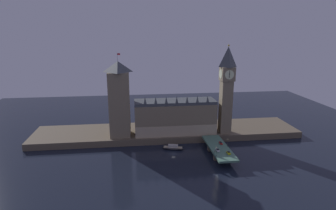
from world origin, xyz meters
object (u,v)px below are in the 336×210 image
Objects in this scene: victoria_tower at (119,99)px; pedestrian_near_rail at (215,152)px; clock_tower at (226,87)px; car_southbound_trail at (221,143)px; street_lamp_mid at (228,141)px; car_northbound_trail at (218,150)px; car_southbound_lead at (229,153)px; boat_upstream at (173,148)px; street_lamp_near at (216,150)px.

victoria_tower is 35.67× the size of pedestrian_near_rail.
car_southbound_trail is at bearing -113.07° from clock_tower.
clock_tower is at bearing 64.13° from pedestrian_near_rail.
street_lamp_mid is at bearing -103.85° from clock_tower.
street_lamp_mid is at bearing 37.15° from car_northbound_trail.
car_southbound_lead reaches higher than car_northbound_trail.
clock_tower is 4.33× the size of boat_upstream.
clock_tower is 59.61m from street_lamp_near.
street_lamp_mid reaches higher than car_northbound_trail.
boat_upstream is at bearing 166.75° from car_southbound_trail.
street_lamp_near is (-3.36, -7.69, 3.42)m from car_northbound_trail.
boat_upstream is at bearing 137.40° from pedestrian_near_rail.
car_southbound_lead is 10.14m from street_lamp_near.
victoria_tower is 13.77× the size of car_northbound_trail.
car_southbound_trail is at bearing -13.25° from boat_upstream.
victoria_tower is 83.12m from pedestrian_near_rail.
clock_tower reaches higher than car_southbound_trail.
car_northbound_trail is 9.06m from street_lamp_near.
street_lamp_near is at bearing -94.90° from pedestrian_near_rail.
street_lamp_near is (-20.24, -45.59, -32.65)m from clock_tower.
car_northbound_trail is at bearing 45.62° from pedestrian_near_rail.
victoria_tower is at bearing 147.49° from car_southbound_lead.
victoria_tower is at bearing 155.86° from street_lamp_mid.
car_northbound_trail is 0.29× the size of boat_upstream.
clock_tower is 38.96× the size of pedestrian_near_rail.
car_southbound_trail is (73.38, -29.28, -28.11)m from victoria_tower.
boat_upstream is (39.27, -21.25, -33.51)m from victoria_tower.
pedestrian_near_rail reaches higher than car_southbound_lead.
victoria_tower reaches higher than street_lamp_mid.
car_southbound_trail is 0.28× the size of boat_upstream.
street_lamp_mid reaches higher than pedestrian_near_rail.
car_southbound_lead is 9.17m from pedestrian_near_rail.
street_lamp_near is 0.40× the size of boat_upstream.
clock_tower reaches higher than victoria_tower.
street_lamp_near is at bearing -113.94° from clock_tower.
clock_tower is at bearing 66.93° from car_southbound_trail.
car_southbound_trail is at bearing 64.02° from car_northbound_trail.
pedestrian_near_rail is (-2.96, -3.02, 0.32)m from car_northbound_trail.
street_lamp_near is 19.40m from street_lamp_mid.
car_southbound_lead is 0.24× the size of boat_upstream.
car_southbound_lead is at bearing 14.26° from street_lamp_near.
street_lamp_near is (-9.28, -2.36, 3.36)m from car_southbound_lead.
car_northbound_trail is at bearing -142.85° from street_lamp_mid.
street_lamp_near is at bearing -37.46° from victoria_tower.
car_southbound_trail is at bearing 59.66° from pedestrian_near_rail.
victoria_tower is 83.86m from car_southbound_trail.
pedestrian_near_rail is (64.50, -44.45, -27.79)m from victoria_tower.
street_lamp_near is at bearing -130.64° from street_lamp_mid.
car_southbound_trail is 2.55× the size of pedestrian_near_rail.
boat_upstream is (-34.11, 8.03, -5.39)m from car_southbound_trail.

